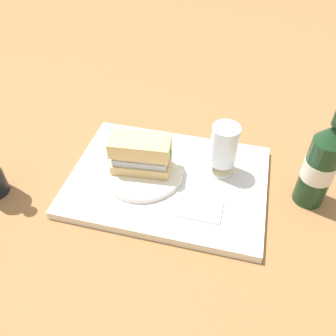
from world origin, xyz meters
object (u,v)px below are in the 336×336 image
Objects in this scene: beer_glass at (224,148)px; beer_bottle at (321,164)px; sandwich at (142,154)px; plate at (142,170)px.

beer_bottle reaches higher than beer_glass.
sandwich is 0.37m from beer_bottle.
beer_glass is at bearing 10.43° from sandwich.
sandwich is at bearing 5.42° from plate.
sandwich is 1.09× the size of beer_glass.
beer_bottle is (0.37, 0.03, 0.08)m from plate.
sandwich is 0.18m from beer_glass.
beer_bottle is at bearing -5.81° from beer_glass.
plate is 0.71× the size of beer_bottle.
beer_bottle is (0.20, -0.02, 0.01)m from beer_glass.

